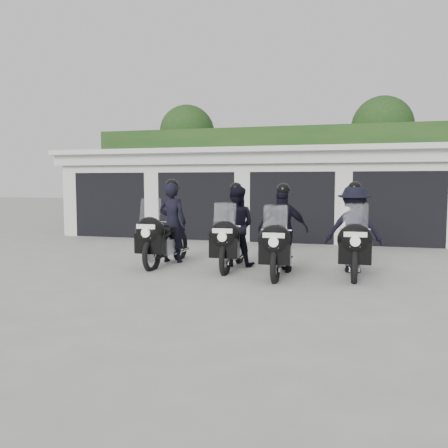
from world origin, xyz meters
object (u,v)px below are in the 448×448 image
(police_bike_a, at_px, (167,230))
(police_bike_d, at_px, (354,233))
(police_bike_b, at_px, (234,231))
(police_bike_c, at_px, (282,234))

(police_bike_a, bearing_deg, police_bike_d, 2.21)
(police_bike_a, height_order, police_bike_d, police_bike_a)
(police_bike_a, bearing_deg, police_bike_b, 3.86)
(police_bike_c, relative_size, police_bike_d, 0.98)
(police_bike_a, xyz_separation_m, police_bike_d, (4.14, 0.01, 0.03))
(police_bike_a, relative_size, police_bike_d, 1.03)
(police_bike_b, relative_size, police_bike_c, 1.01)
(police_bike_a, xyz_separation_m, police_bike_b, (1.58, 0.05, 0.01))
(police_bike_c, xyz_separation_m, police_bike_d, (1.43, 0.43, 0.02))
(police_bike_b, height_order, police_bike_d, police_bike_d)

